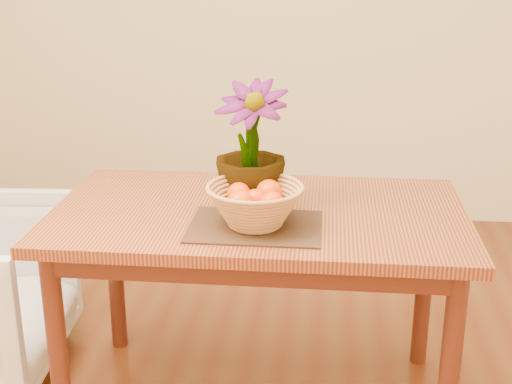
# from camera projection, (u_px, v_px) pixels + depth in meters

# --- Properties ---
(table) EXTENTS (1.40, 0.80, 0.75)m
(table) POSITION_uv_depth(u_px,v_px,m) (259.00, 234.00, 2.44)
(table) COLOR brown
(table) RESTS_ON floor
(placemat) EXTENTS (0.42, 0.31, 0.01)m
(placemat) POSITION_uv_depth(u_px,v_px,m) (255.00, 226.00, 2.26)
(placemat) COLOR #3B2615
(placemat) RESTS_ON table
(wicker_basket) EXTENTS (0.31, 0.31, 0.13)m
(wicker_basket) POSITION_uv_depth(u_px,v_px,m) (255.00, 207.00, 2.24)
(wicker_basket) COLOR #B9814D
(wicker_basket) RESTS_ON placemat
(orange_pile) EXTENTS (0.19, 0.20, 0.08)m
(orange_pile) POSITION_uv_depth(u_px,v_px,m) (255.00, 198.00, 2.23)
(orange_pile) COLOR #FF5404
(orange_pile) RESTS_ON wicker_basket
(potted_plant) EXTENTS (0.28, 0.28, 0.44)m
(potted_plant) POSITION_uv_depth(u_px,v_px,m) (251.00, 147.00, 2.35)
(potted_plant) COLOR #1F4B15
(potted_plant) RESTS_ON table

